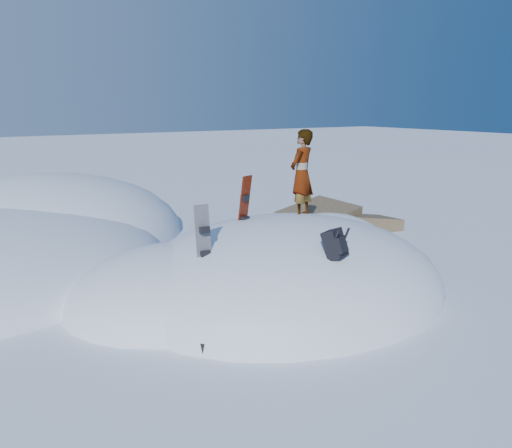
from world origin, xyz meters
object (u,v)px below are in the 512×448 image
snowboard_dark (204,244)px  person (302,174)px  snowboard_red (244,211)px  backpack (336,244)px

snowboard_dark → person: person is taller
person → snowboard_red: bearing=-34.4°
backpack → person: person is taller
snowboard_red → backpack: (0.35, -2.56, -0.17)m
snowboard_dark → backpack: 2.33m
snowboard_dark → person: size_ratio=0.75×
snowboard_red → backpack: bearing=-104.7°
snowboard_dark → backpack: (1.86, -1.40, 0.06)m
snowboard_dark → backpack: bearing=-33.0°
snowboard_dark → backpack: size_ratio=2.40×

